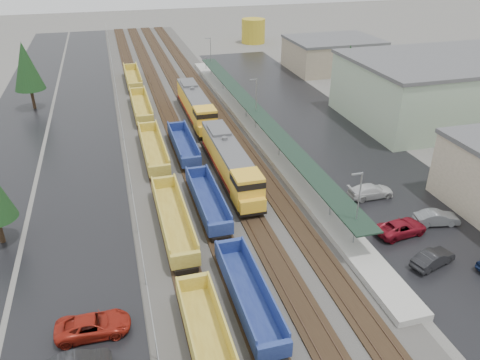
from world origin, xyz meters
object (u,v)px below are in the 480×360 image
at_px(parked_car_east_c, 371,191).
at_px(parked_car_east_e, 437,218).
at_px(storage_tank, 253,31).
at_px(well_string_blue, 248,295).
at_px(locomotive_lead, 230,163).
at_px(well_string_yellow, 162,179).
at_px(parked_car_east_b, 401,228).
at_px(parked_car_east_a, 433,258).
at_px(parked_car_west_c, 93,326).
at_px(locomotive_trail, 196,106).

bearing_deg(parked_car_east_c, parked_car_east_e, -151.59).
bearing_deg(storage_tank, well_string_blue, -107.38).
xyz_separation_m(locomotive_lead, well_string_blue, (-4.00, -20.63, -1.25)).
relative_size(well_string_blue, parked_car_east_c, 14.15).
bearing_deg(storage_tank, parked_car_east_c, -98.16).
height_order(locomotive_lead, well_string_yellow, locomotive_lead).
bearing_deg(parked_car_east_b, parked_car_east_a, 172.95).
height_order(well_string_yellow, parked_car_east_e, well_string_yellow).
relative_size(well_string_yellow, well_string_blue, 1.40).
height_order(parked_car_west_c, parked_car_east_b, parked_car_west_c).
bearing_deg(parked_car_east_c, well_string_blue, 125.54).
relative_size(storage_tank, parked_car_east_e, 1.39).
xyz_separation_m(well_string_blue, parked_car_west_c, (-11.68, 0.33, -0.37)).
relative_size(storage_tank, parked_car_east_a, 1.41).
height_order(well_string_blue, parked_car_east_a, well_string_blue).
bearing_deg(locomotive_lead, storage_tank, 70.92).
relative_size(parked_car_east_b, parked_car_east_c, 1.01).
bearing_deg(parked_car_east_c, storage_tank, -8.03).
distance_m(well_string_yellow, parked_car_east_b, 26.24).
relative_size(locomotive_lead, parked_car_west_c, 3.66).
bearing_deg(well_string_blue, locomotive_trail, 84.51).
height_order(locomotive_trail, storage_tank, storage_tank).
bearing_deg(parked_car_east_b, well_string_yellow, 47.01).
height_order(well_string_yellow, parked_car_east_c, well_string_yellow).
height_order(locomotive_trail, parked_car_east_e, locomotive_trail).
distance_m(locomotive_trail, well_string_blue, 41.84).
bearing_deg(parked_car_east_a, parked_car_east_e, -55.27).
height_order(parked_car_east_b, parked_car_east_c, parked_car_east_c).
distance_m(locomotive_lead, well_string_blue, 21.05).
bearing_deg(storage_tank, locomotive_lead, -109.08).
relative_size(storage_tank, parked_car_east_c, 1.20).
bearing_deg(parked_car_east_e, well_string_blue, 116.72).
height_order(locomotive_lead, parked_car_east_e, locomotive_lead).
bearing_deg(locomotive_lead, well_string_blue, -100.98).
distance_m(locomotive_lead, parked_car_east_a, 24.08).
xyz_separation_m(well_string_blue, parked_car_east_a, (17.12, 0.50, -0.40)).
height_order(locomotive_trail, parked_car_east_a, locomotive_trail).
height_order(well_string_blue, parked_car_east_b, well_string_blue).
distance_m(locomotive_lead, parked_car_east_b, 20.10).
xyz_separation_m(parked_car_east_a, parked_car_east_c, (0.86, 12.28, 0.03)).
height_order(locomotive_trail, parked_car_east_c, locomotive_trail).
bearing_deg(parked_car_east_b, parked_car_east_c, -13.21).
bearing_deg(parked_car_east_b, well_string_blue, 101.11).
bearing_deg(parked_car_east_b, parked_car_east_e, -89.48).
xyz_separation_m(well_string_yellow, parked_car_west_c, (-7.68, -20.71, -0.42)).
distance_m(well_string_blue, parked_car_east_e, 22.42).
relative_size(locomotive_trail, storage_tank, 3.18).
distance_m(storage_tank, parked_car_east_b, 90.57).
xyz_separation_m(parked_car_west_c, parked_car_east_e, (33.26, 5.74, -0.01)).
relative_size(locomotive_lead, parked_car_east_a, 4.47).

